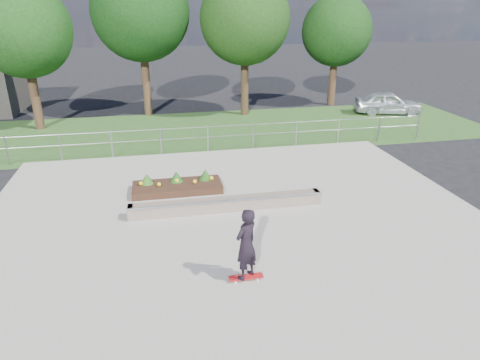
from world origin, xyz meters
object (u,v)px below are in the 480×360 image
at_px(parked_car, 388,103).
at_px(skateboarder, 246,245).
at_px(planter_bed, 177,185).
at_px(grind_ledge, 227,204).

bearing_deg(parked_car, skateboarder, 156.61).
bearing_deg(skateboarder, planter_bed, 102.45).
bearing_deg(parked_car, planter_bed, 140.32).
distance_m(grind_ledge, parked_car, 15.77).
bearing_deg(planter_bed, parked_car, 34.96).
bearing_deg(grind_ledge, parked_car, 43.47).
xyz_separation_m(skateboarder, parked_car, (11.64, 14.50, -0.35)).
xyz_separation_m(grind_ledge, skateboarder, (-0.20, -3.66, 0.73)).
xyz_separation_m(planter_bed, skateboarder, (1.22, -5.52, 0.75)).
bearing_deg(grind_ledge, skateboarder, -93.08).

